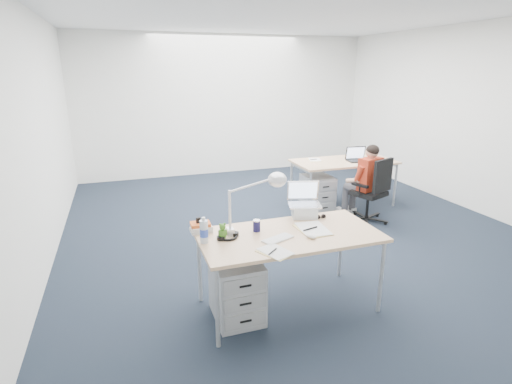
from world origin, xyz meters
TOP-DOWN VIEW (x-y plane):
  - floor at (0.00, 0.00)m, footprint 7.00×7.00m
  - room at (0.00, 0.00)m, footprint 6.02×7.02m
  - desk_near at (-0.80, -1.63)m, footprint 1.60×0.80m
  - desk_far at (1.20, 0.80)m, footprint 1.60×0.80m
  - office_chair at (1.17, -0.01)m, footprint 0.78×0.78m
  - seated_person at (1.13, 0.15)m, footprint 0.45×0.65m
  - drawer_pedestal_near at (-1.29, -1.63)m, footprint 0.40×0.50m
  - drawer_pedestal_far at (0.69, 0.69)m, footprint 0.40×0.50m
  - silver_laptop at (-0.49, -1.28)m, footprint 0.37×0.33m
  - wireless_keyboard at (-0.94, -1.71)m, footprint 0.30×0.21m
  - computer_mouse at (-0.66, -1.77)m, footprint 0.10×0.12m
  - headphones at (-1.33, -1.54)m, footprint 0.26×0.23m
  - can_koozie at (-1.05, -1.48)m, footprint 0.08×0.08m
  - water_bottle at (-1.55, -1.56)m, footprint 0.08×0.08m
  - bear_figurine at (-1.38, -1.55)m, footprint 0.09×0.08m
  - book_stack at (-1.53, -1.32)m, footprint 0.21×0.17m
  - cordless_phone at (-1.55, -1.32)m, footprint 0.04×0.03m
  - papers_left at (-1.06, -1.94)m, footprint 0.28×0.32m
  - papers_right at (-0.57, -1.62)m, footprint 0.25×0.35m
  - sunglasses at (-0.36, -1.37)m, footprint 0.12×0.06m
  - desk_lamp at (-1.13, -1.49)m, footprint 0.50×0.22m
  - dark_laptop at (1.39, 0.69)m, footprint 0.36×0.35m
  - far_cup at (1.38, 0.93)m, footprint 0.07×0.07m
  - far_papers at (0.77, 0.99)m, footprint 0.24×0.29m

SIDE VIEW (x-z plane):
  - floor at x=0.00m, z-range 0.00..0.00m
  - office_chair at x=1.17m, z-range -0.21..0.75m
  - drawer_pedestal_near at x=-1.29m, z-range 0.00..0.55m
  - drawer_pedestal_far at x=0.69m, z-range 0.00..0.55m
  - seated_person at x=1.13m, z-range 0.01..1.12m
  - desk_near at x=-0.80m, z-range 0.32..1.05m
  - desk_far at x=1.20m, z-range 0.32..1.05m
  - far_papers at x=0.77m, z-range 0.73..0.74m
  - papers_left at x=-1.06m, z-range 0.73..0.74m
  - papers_right at x=-0.57m, z-range 0.73..0.74m
  - wireless_keyboard at x=-0.94m, z-range 0.73..0.74m
  - sunglasses at x=-0.36m, z-range 0.73..0.76m
  - headphones at x=-1.33m, z-range 0.73..0.77m
  - computer_mouse at x=-0.66m, z-range 0.73..0.77m
  - book_stack at x=-1.53m, z-range 0.73..0.81m
  - far_cup at x=1.38m, z-range 0.73..0.83m
  - can_koozie at x=-1.05m, z-range 0.73..0.84m
  - cordless_phone at x=-1.55m, z-range 0.73..0.86m
  - bear_figurine at x=-1.38m, z-range 0.73..0.88m
  - water_bottle at x=-1.55m, z-range 0.73..0.96m
  - dark_laptop at x=1.39m, z-range 0.73..0.96m
  - silver_laptop at x=-0.49m, z-range 0.73..1.06m
  - desk_lamp at x=-1.13m, z-range 0.73..1.29m
  - room at x=0.00m, z-range 0.31..3.12m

